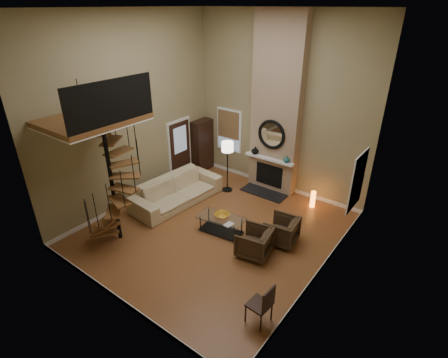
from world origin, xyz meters
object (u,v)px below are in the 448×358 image
Objects in this scene: armchair_far at (257,243)px; accent_lamp at (313,199)px; coffee_table at (221,223)px; side_chair at (263,303)px; hutch at (202,145)px; sofa at (177,191)px; armchair_near at (284,231)px; floor_lamp at (227,151)px.

armchair_far reaches higher than accent_lamp.
side_chair is (2.49, -1.95, 0.24)m from coffee_table.
coffee_table is 3.17m from side_chair.
side_chair is at bearing -38.10° from coffee_table.
armchair_far reaches higher than coffee_table.
hutch is at bearing 178.87° from accent_lamp.
sofa is 5.15m from side_chair.
side_chair is at bearing 12.49° from armchair_near.
armchair_near is (4.59, -2.22, -0.60)m from hutch.
accent_lamp is (-0.16, 2.13, -0.10)m from armchair_near.
sofa is 3.43m from armchair_far.
accent_lamp is (2.71, 0.71, -1.16)m from floor_lamp.
sofa is 1.72× the size of floor_lamp.
hutch is at bearing -135.44° from armchair_far.
sofa is 3.65m from armchair_near.
armchair_far is (-0.30, -0.84, 0.00)m from armchair_near.
coffee_table is at bearing -117.85° from accent_lamp.
armchair_far is 0.86× the size of side_chair.
coffee_table is at bearing -43.21° from hutch.
armchair_near is at bearing -83.34° from sofa.
floor_lamp is 3.03m from accent_lamp.
hutch is at bearing 26.47° from sofa.
hutch is at bearing 155.20° from floor_lamp.
floor_lamp is (1.72, -0.80, 0.46)m from hutch.
armchair_near is 2.14m from accent_lamp.
armchair_far is (4.29, -3.06, -0.60)m from hutch.
hutch is 5.31m from armchair_far.
hutch reaches higher than side_chair.
side_chair is (4.54, -2.42, 0.13)m from sofa.
accent_lamp is 4.80m from side_chair.
hutch is 2.39× the size of armchair_near.
armchair_near is at bearing -26.45° from floor_lamp.
hutch is 0.64× the size of sofa.
armchair_near is 1.46× the size of accent_lamp.
armchair_far is 3.59m from floor_lamp.
armchair_far is 0.46× the size of floor_lamp.
side_chair reaches higher than armchair_near.
armchair_near is at bearing 109.39° from side_chair.
floor_lamp is at bearing -22.13° from sofa.
coffee_table is at bearing -98.04° from sofa.
hutch is 5.13m from armchair_near.
hutch is at bearing 136.79° from coffee_table.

